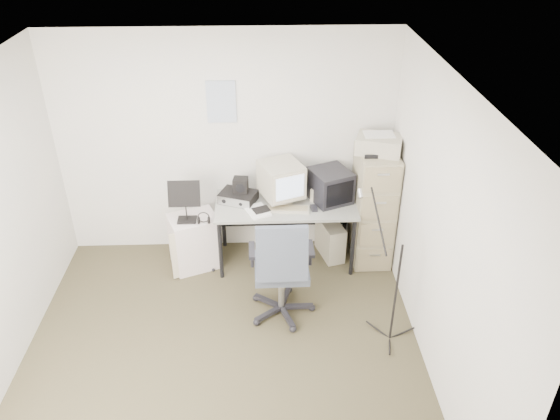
{
  "coord_description": "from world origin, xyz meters",
  "views": [
    {
      "loc": [
        0.38,
        -3.57,
        3.66
      ],
      "look_at": [
        0.55,
        0.95,
        0.95
      ],
      "focal_mm": 35.0,
      "sensor_mm": 36.0,
      "label": 1
    }
  ],
  "objects_px": {
    "office_chair": "(281,266)",
    "desk": "(286,232)",
    "side_cart": "(195,241)",
    "filing_cabinet": "(373,207)"
  },
  "relations": [
    {
      "from": "office_chair",
      "to": "desk",
      "type": "bearing_deg",
      "value": 83.78
    },
    {
      "from": "filing_cabinet",
      "to": "desk",
      "type": "height_order",
      "value": "filing_cabinet"
    },
    {
      "from": "filing_cabinet",
      "to": "desk",
      "type": "bearing_deg",
      "value": -178.19
    },
    {
      "from": "desk",
      "to": "office_chair",
      "type": "height_order",
      "value": "office_chair"
    },
    {
      "from": "filing_cabinet",
      "to": "side_cart",
      "type": "relative_size",
      "value": 2.13
    },
    {
      "from": "filing_cabinet",
      "to": "office_chair",
      "type": "relative_size",
      "value": 1.14
    },
    {
      "from": "filing_cabinet",
      "to": "side_cart",
      "type": "xyz_separation_m",
      "value": [
        -1.95,
        -0.08,
        -0.34
      ]
    },
    {
      "from": "office_chair",
      "to": "side_cart",
      "type": "xyz_separation_m",
      "value": [
        -0.92,
        0.83,
        -0.26
      ]
    },
    {
      "from": "filing_cabinet",
      "to": "desk",
      "type": "distance_m",
      "value": 0.99
    },
    {
      "from": "office_chair",
      "to": "side_cart",
      "type": "distance_m",
      "value": 1.27
    }
  ]
}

